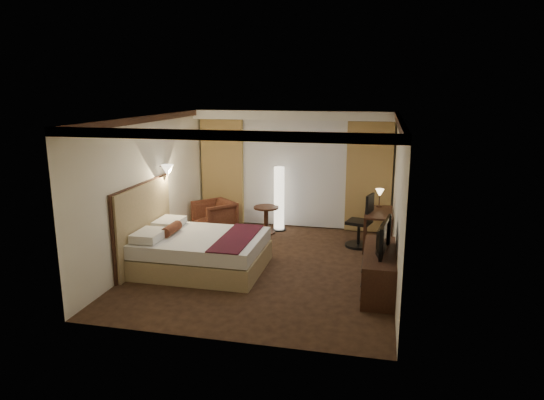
% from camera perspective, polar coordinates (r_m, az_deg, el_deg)
% --- Properties ---
extents(floor, '(4.50, 5.50, 0.01)m').
position_cam_1_polar(floor, '(8.97, -0.57, -7.75)').
color(floor, black).
rests_on(floor, ground).
extents(ceiling, '(4.50, 5.50, 0.01)m').
position_cam_1_polar(ceiling, '(8.39, -0.61, 9.75)').
color(ceiling, white).
rests_on(ceiling, back_wall).
extents(back_wall, '(4.50, 0.02, 2.70)m').
position_cam_1_polar(back_wall, '(11.22, 2.67, 3.64)').
color(back_wall, silver).
rests_on(back_wall, floor).
extents(left_wall, '(0.02, 5.50, 2.70)m').
position_cam_1_polar(left_wall, '(9.35, -14.14, 1.34)').
color(left_wall, silver).
rests_on(left_wall, floor).
extents(right_wall, '(0.02, 5.50, 2.70)m').
position_cam_1_polar(right_wall, '(8.36, 14.58, -0.04)').
color(right_wall, silver).
rests_on(right_wall, floor).
extents(crown_molding, '(4.50, 5.50, 0.12)m').
position_cam_1_polar(crown_molding, '(8.40, -0.61, 9.34)').
color(crown_molding, black).
rests_on(crown_molding, ceiling).
extents(soffit, '(4.50, 0.50, 0.20)m').
position_cam_1_polar(soffit, '(10.84, 2.50, 9.96)').
color(soffit, white).
rests_on(soffit, ceiling).
extents(curtain_sheer, '(2.48, 0.04, 2.45)m').
position_cam_1_polar(curtain_sheer, '(11.16, 2.59, 3.07)').
color(curtain_sheer, silver).
rests_on(curtain_sheer, back_wall).
extents(curtain_left_drape, '(1.00, 0.14, 2.45)m').
position_cam_1_polar(curtain_left_drape, '(11.53, -5.83, 3.33)').
color(curtain_left_drape, '#A2774A').
rests_on(curtain_left_drape, back_wall).
extents(curtain_right_drape, '(1.00, 0.14, 2.45)m').
position_cam_1_polar(curtain_right_drape, '(10.94, 11.34, 2.62)').
color(curtain_right_drape, '#A2774A').
rests_on(curtain_right_drape, back_wall).
extents(wall_sconce, '(0.24, 0.24, 0.24)m').
position_cam_1_polar(wall_sconce, '(9.62, -12.19, 3.41)').
color(wall_sconce, white).
rests_on(wall_sconce, left_wall).
extents(bed, '(2.18, 1.70, 0.64)m').
position_cam_1_polar(bed, '(8.80, -8.22, -6.08)').
color(bed, white).
rests_on(bed, floor).
extents(headboard, '(0.12, 2.00, 1.50)m').
position_cam_1_polar(headboard, '(9.12, -14.79, -2.87)').
color(headboard, tan).
rests_on(headboard, floor).
extents(armchair, '(1.08, 1.07, 0.81)m').
position_cam_1_polar(armchair, '(10.89, -6.79, -1.82)').
color(armchair, '#441E14').
rests_on(armchair, floor).
extents(side_table, '(0.56, 0.56, 0.61)m').
position_cam_1_polar(side_table, '(10.83, -0.69, -2.35)').
color(side_table, black).
rests_on(side_table, floor).
extents(floor_lamp, '(0.31, 0.31, 1.48)m').
position_cam_1_polar(floor_lamp, '(10.94, 0.84, 0.15)').
color(floor_lamp, white).
rests_on(floor_lamp, floor).
extents(desk, '(0.55, 1.14, 0.75)m').
position_cam_1_polar(desk, '(10.10, 12.35, -3.40)').
color(desk, black).
rests_on(desk, floor).
extents(desk_lamp, '(0.18, 0.18, 0.34)m').
position_cam_1_polar(desk_lamp, '(10.37, 12.53, 0.14)').
color(desk_lamp, '#FFD899').
rests_on(desk_lamp, desk).
extents(office_chair, '(0.66, 0.66, 1.12)m').
position_cam_1_polar(office_chair, '(10.01, 10.22, -2.34)').
color(office_chair, black).
rests_on(office_chair, floor).
extents(dresser, '(0.50, 1.70, 0.66)m').
position_cam_1_polar(dresser, '(8.01, 12.48, -8.13)').
color(dresser, black).
rests_on(dresser, floor).
extents(television, '(0.69, 1.04, 0.13)m').
position_cam_1_polar(television, '(7.82, 12.48, -3.95)').
color(television, black).
rests_on(television, dresser).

